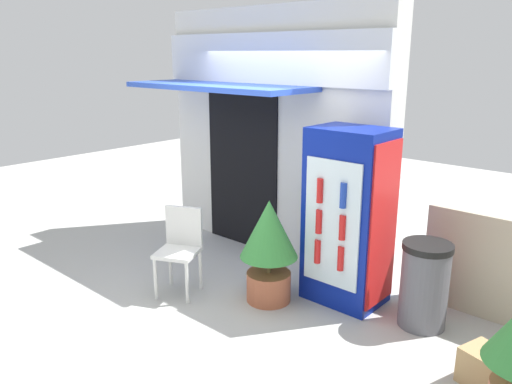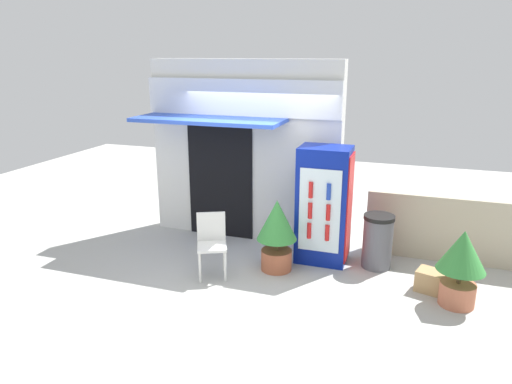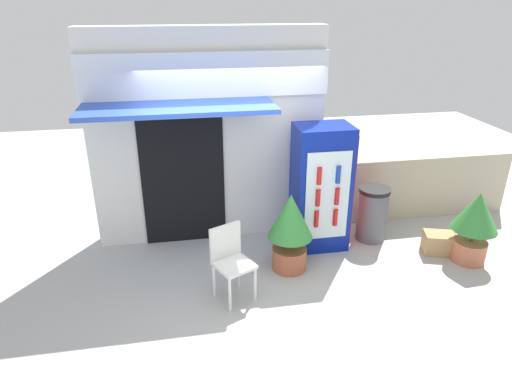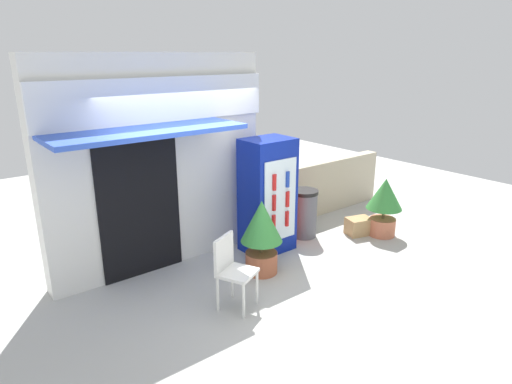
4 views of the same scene
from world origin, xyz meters
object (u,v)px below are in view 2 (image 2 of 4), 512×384
Objects in this scene: drink_cooler at (324,205)px; plastic_chair at (212,240)px; potted_plant_curbside at (461,261)px; trash_bin at (378,241)px; potted_plant_near_shop at (277,229)px; cardboard_box at (433,281)px.

plastic_chair is (-1.41, -1.00, -0.36)m from drink_cooler.
plastic_chair is 0.90× the size of potted_plant_curbside.
plastic_chair is at bearing -155.32° from trash_bin.
potted_plant_near_shop reaches higher than cardboard_box.
cardboard_box is at bearing 8.98° from plastic_chair.
drink_cooler is 1.96× the size of plastic_chair.
drink_cooler reaches higher than cardboard_box.
drink_cooler is 4.30× the size of cardboard_box.
trash_bin is at bearing 1.86° from drink_cooler.
potted_plant_near_shop is (0.84, 0.45, 0.10)m from plastic_chair.
potted_plant_curbside is 1.37m from trash_bin.
plastic_chair reaches higher than trash_bin.
cardboard_box is (1.61, -0.52, -0.75)m from drink_cooler.
drink_cooler is 2.08m from potted_plant_curbside.
drink_cooler is at bearing -178.14° from trash_bin.
drink_cooler is at bearing 157.34° from potted_plant_curbside.
potted_plant_near_shop reaches higher than trash_bin.
potted_plant_near_shop is at bearing 28.37° from plastic_chair.
potted_plant_near_shop reaches higher than plastic_chair.
potted_plant_near_shop reaches higher than potted_plant_curbside.
potted_plant_near_shop is 2.24m from cardboard_box.
potted_plant_near_shop is at bearing 174.34° from potted_plant_curbside.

